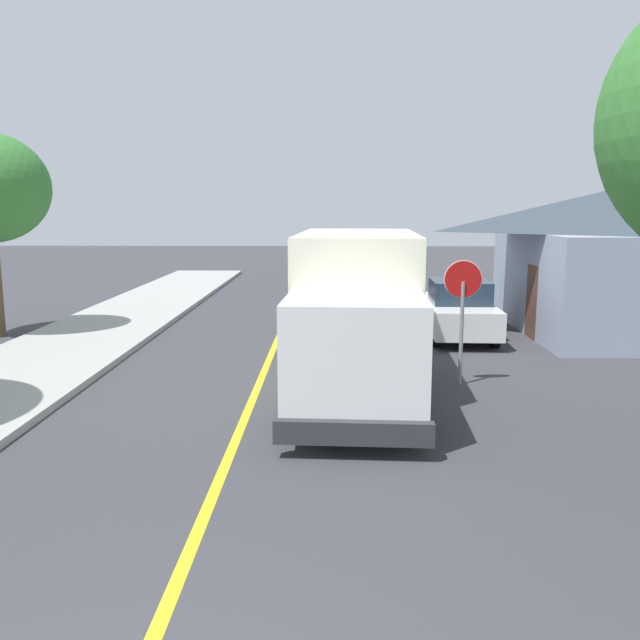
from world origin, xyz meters
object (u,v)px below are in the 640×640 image
Objects in this scene: parked_car_far at (347,267)px; stop_sign at (462,298)px; parked_van_across at (458,310)px; parked_car_mid at (346,279)px; box_truck at (357,305)px; parked_car_near at (348,303)px; parked_car_furthest at (340,258)px.

stop_sign is at bearing -84.00° from parked_car_far.
stop_sign is (2.00, -19.00, 1.06)m from parked_car_far.
stop_sign reaches higher than parked_car_far.
stop_sign is (-0.92, -5.19, 1.06)m from parked_van_across.
parked_car_far is at bearing 88.55° from parked_car_mid.
parked_car_mid is at bearing 89.69° from box_truck.
box_truck reaches higher than parked_car_mid.
parked_car_far is at bearing 101.93° from parked_van_across.
parked_car_mid is at bearing 89.18° from parked_car_near.
parked_car_near is 6.82m from parked_car_mid.
parked_car_mid is at bearing 110.78° from parked_van_across.
parked_car_far is at bearing 88.89° from parked_car_near.
box_truck is 1.65× the size of parked_car_far.
parked_car_near is 0.99× the size of parked_van_across.
stop_sign is (2.26, -24.61, 1.06)m from parked_car_furthest.
parked_car_near and parked_van_across have the same top height.
parked_car_furthest is at bearing 95.25° from stop_sign.
box_truck is at bearing -119.09° from parked_van_across.
parked_car_mid is at bearing 99.18° from stop_sign.
parked_car_far is 14.11m from parked_van_across.
parked_car_far is (0.24, 12.55, 0.00)m from parked_car_near.
parked_car_furthest is 19.68m from parked_van_across.
stop_sign reaches higher than parked_car_near.
box_truck reaches higher than parked_van_across.
stop_sign reaches higher than parked_car_furthest.
parked_car_near is 3.40m from parked_van_across.
box_truck is 25.08m from parked_car_furthest.
parked_car_far is 5.62m from parked_car_furthest.
parked_car_furthest is (-0.12, 11.35, 0.00)m from parked_car_mid.
parked_car_near is at bearing -91.11° from parked_car_far.
parked_car_near is 6.90m from stop_sign.
stop_sign is at bearing -80.82° from parked_car_mid.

